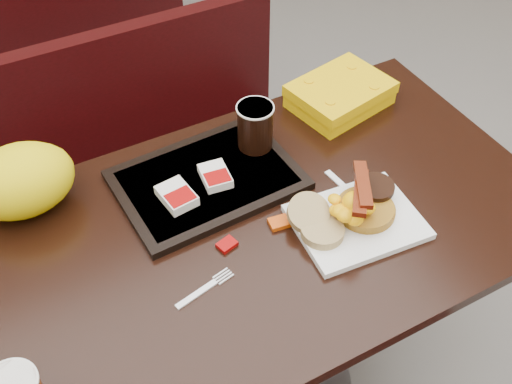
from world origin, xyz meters
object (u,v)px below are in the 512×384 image
pancake_stack (366,208)px  clamshell (340,95)px  platter (357,222)px  tray (207,180)px  hashbrown_sleeve_left (177,196)px  table_near (264,318)px  knife (352,194)px  coffee_cup_far (255,127)px  paper_bag (21,181)px  fork (197,294)px  hashbrown_sleeve_right (215,176)px  bench_near_n (160,157)px

pancake_stack → clamshell: size_ratio=0.53×
platter → tray: size_ratio=0.66×
hashbrown_sleeve_left → clamshell: (0.49, 0.13, 0.00)m
hashbrown_sleeve_left → table_near: bearing=-47.6°
knife → coffee_cup_far: size_ratio=1.56×
platter → paper_bag: paper_bag is taller
table_near → tray: 0.42m
paper_bag → pancake_stack: bearing=-30.8°
fork → tray: bearing=48.7°
knife → tray: (-0.26, 0.18, 0.01)m
knife → hashbrown_sleeve_right: bearing=-130.2°
platter → pancake_stack: 0.03m
bench_near_n → tray: tray is taller
fork → paper_bag: paper_bag is taller
coffee_cup_far → paper_bag: bearing=171.9°
hashbrown_sleeve_right → pancake_stack: bearing=-38.0°
coffee_cup_far → clamshell: 0.28m
hashbrown_sleeve_left → pancake_stack: bearing=-40.1°
hashbrown_sleeve_left → hashbrown_sleeve_right: (0.10, 0.02, -0.00)m
bench_near_n → hashbrown_sleeve_left: bearing=-104.0°
knife → hashbrown_sleeve_right: (-0.25, 0.16, 0.03)m
table_near → hashbrown_sleeve_right: hashbrown_sleeve_right is taller
platter → clamshell: 0.40m
paper_bag → table_near: bearing=-32.7°
bench_near_n → fork: (-0.20, -0.80, 0.39)m
fork → pancake_stack: bearing=-10.4°
bench_near_n → platter: (0.16, -0.80, 0.40)m
tray → knife: bearing=-37.5°
platter → table_near: bearing=152.7°
coffee_cup_far → bench_near_n: bearing=99.3°
hashbrown_sleeve_right → clamshell: 0.41m
bench_near_n → hashbrown_sleeve_left: 0.73m
platter → fork: platter is taller
coffee_cup_far → clamshell: bearing=11.1°
table_near → fork: (-0.20, -0.10, 0.38)m
knife → coffee_cup_far: (-0.12, 0.22, 0.07)m
hashbrown_sleeve_left → hashbrown_sleeve_right: hashbrown_sleeve_left is taller
knife → hashbrown_sleeve_left: 0.38m
fork → hashbrown_sleeve_right: hashbrown_sleeve_right is taller
knife → hashbrown_sleeve_right: 0.30m
knife → hashbrown_sleeve_right: hashbrown_sleeve_right is taller
tray → hashbrown_sleeve_left: size_ratio=4.60×
hashbrown_sleeve_left → paper_bag: (-0.28, 0.15, 0.05)m
fork → bench_near_n: bearing=63.6°
knife → clamshell: 0.32m
tray → hashbrown_sleeve_left: (-0.08, -0.03, 0.02)m
platter → fork: (-0.36, -0.00, -0.01)m
table_near → platter: (0.16, -0.10, 0.38)m
pancake_stack → knife: bearing=77.9°
bench_near_n → coffee_cup_far: 0.69m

